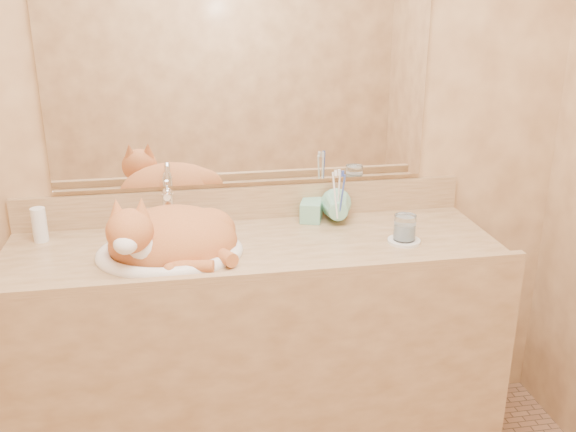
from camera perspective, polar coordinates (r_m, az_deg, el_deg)
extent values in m
cube|color=#9C7047|center=(2.23, -4.13, 9.54)|extent=(2.40, 0.02, 2.50)
cube|color=white|center=(2.20, -4.19, 13.07)|extent=(1.30, 0.02, 0.80)
imported|color=#77BE9F|center=(2.24, 1.94, 1.11)|extent=(0.09, 0.09, 0.16)
imported|color=#77BE9F|center=(2.23, 4.50, 0.23)|extent=(0.13, 0.13, 0.10)
cylinder|color=white|center=(2.14, 10.27, -2.20)|extent=(0.11, 0.11, 0.01)
cylinder|color=silver|center=(2.13, 10.34, -1.02)|extent=(0.07, 0.07, 0.08)
cylinder|color=white|center=(2.26, -21.22, -0.73)|extent=(0.05, 0.05, 0.11)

